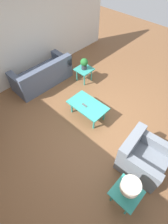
% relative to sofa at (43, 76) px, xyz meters
% --- Properties ---
extents(ground_plane, '(14.00, 14.00, 0.00)m').
position_rel_sofa_xyz_m(ground_plane, '(-2.36, 0.08, -0.31)').
color(ground_plane, brown).
extents(wall_right, '(0.12, 7.20, 2.70)m').
position_rel_sofa_xyz_m(wall_right, '(0.70, 0.08, 1.04)').
color(wall_right, silver).
rests_on(wall_right, ground_plane).
extents(sofa, '(0.88, 1.92, 0.81)m').
position_rel_sofa_xyz_m(sofa, '(0.00, 0.00, 0.00)').
color(sofa, '#4C566B').
rests_on(sofa, ground_plane).
extents(armchair, '(0.99, 0.95, 0.83)m').
position_rel_sofa_xyz_m(armchair, '(-3.85, 0.30, 0.02)').
color(armchair, slate).
rests_on(armchair, ground_plane).
extents(coffee_table, '(1.04, 0.62, 0.44)m').
position_rel_sofa_xyz_m(coffee_table, '(-2.02, 0.04, 0.08)').
color(coffee_table, teal).
rests_on(coffee_table, ground_plane).
extents(side_table_plant, '(0.51, 0.51, 0.47)m').
position_rel_sofa_xyz_m(side_table_plant, '(-0.87, -1.03, 0.09)').
color(side_table_plant, teal).
rests_on(side_table_plant, ground_plane).
extents(side_table_lamp, '(0.51, 0.51, 0.47)m').
position_rel_sofa_xyz_m(side_table_lamp, '(-4.03, 1.17, 0.09)').
color(side_table_lamp, teal).
rests_on(side_table_lamp, ground_plane).
extents(potted_plant, '(0.24, 0.24, 0.37)m').
position_rel_sofa_xyz_m(potted_plant, '(-0.87, -1.03, 0.37)').
color(potted_plant, '#333338').
rests_on(potted_plant, side_table_plant).
extents(table_lamp, '(0.34, 0.34, 0.43)m').
position_rel_sofa_xyz_m(table_lamp, '(-4.03, 1.17, 0.45)').
color(table_lamp, '#997F4C').
rests_on(table_lamp, side_table_lamp).
extents(remote_control, '(0.16, 0.05, 0.02)m').
position_rel_sofa_xyz_m(remote_control, '(-1.97, 0.11, 0.14)').
color(remote_control, '#4C4C51').
rests_on(remote_control, coffee_table).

